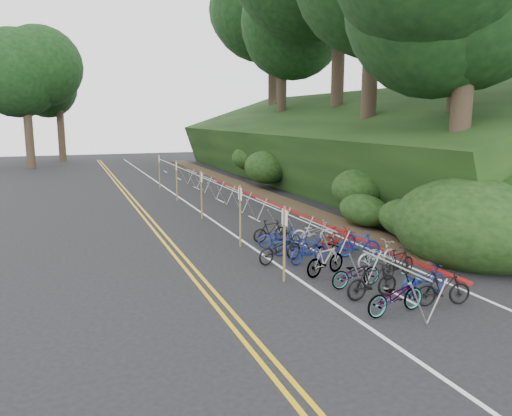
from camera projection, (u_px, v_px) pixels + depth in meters
The scene contains 11 objects.
ground at pixel (275, 287), 15.24m from camera, with size 120.00×120.00×0.00m, color black.
road_markings at pixel (207, 222), 24.74m from camera, with size 7.47×80.00×0.01m.
red_curb at pixel (285, 208), 28.26m from camera, with size 0.25×28.00×0.10m, color maroon.
embankment at pixel (336, 152), 36.83m from camera, with size 14.30×48.14×9.11m.
tree_cluster at pixel (281, 6), 36.55m from camera, with size 33.99×55.32×21.15m.
bike_rack_front at pixel (394, 275), 13.65m from camera, with size 1.15×3.01×1.18m.
bike_racks_rest at pixel (234, 194), 28.08m from camera, with size 1.14×23.00×1.17m.
signpost_near at pixel (284, 239), 15.55m from camera, with size 0.08×0.40×2.42m.
signposts_rest at pixel (188, 184), 28.06m from camera, with size 0.08×18.40×2.50m.
bike_front at pixel (280, 249), 17.80m from camera, with size 1.91×0.66×1.00m, color black.
bike_valet at pixel (344, 256), 16.97m from camera, with size 3.14×10.09×1.03m.
Camera 1 is at (-5.76, -13.38, 5.13)m, focal length 35.00 mm.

